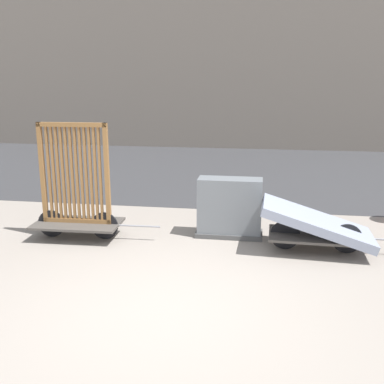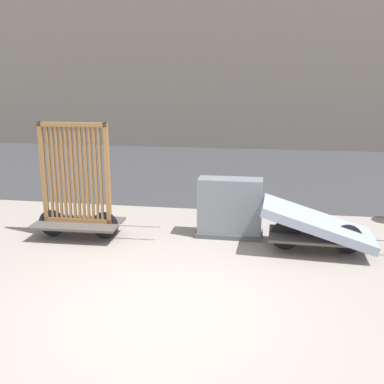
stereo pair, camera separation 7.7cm
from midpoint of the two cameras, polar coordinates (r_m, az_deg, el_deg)
The scene contains 6 objects.
ground_plane at distance 5.49m, azimuth -4.03°, elevation -14.51°, with size 60.00×60.00×0.00m, color gray.
road_strip at distance 13.54m, azimuth 4.01°, elevation 2.87°, with size 56.00×8.64×0.01m.
building_facade at distance 19.77m, azimuth 6.00°, elevation 21.74°, with size 48.00×4.00×10.58m.
bike_cart_with_bedframe at distance 7.77m, azimuth -14.73°, elevation -0.87°, with size 2.16×0.83×1.96m.
bike_cart_with_mattress at distance 7.26m, azimuth 15.26°, elevation -4.10°, with size 2.30×0.99×0.79m.
utility_cabinet at distance 7.69m, azimuth 4.51°, elevation -2.28°, with size 1.14×0.47×1.01m.
Camera 1 is at (1.07, -4.70, 2.62)m, focal length 42.00 mm.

